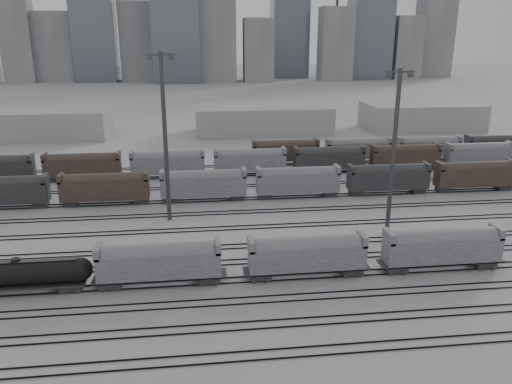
{
  "coord_description": "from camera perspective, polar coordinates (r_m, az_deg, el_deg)",
  "views": [
    {
      "loc": [
        -9.95,
        -53.04,
        28.34
      ],
      "look_at": [
        -0.69,
        23.36,
        4.0
      ],
      "focal_mm": 35.0,
      "sensor_mm": 36.0,
      "label": 1
    }
  ],
  "objects": [
    {
      "name": "hopper_car_a",
      "position": [
        59.81,
        -10.98,
        -7.68
      ],
      "size": [
        14.36,
        2.85,
        5.13
      ],
      "color": "#242427",
      "rests_on": "ground"
    },
    {
      "name": "hopper_car_b",
      "position": [
        60.97,
        5.85,
        -6.95
      ],
      "size": [
        14.27,
        2.83,
        5.1
      ],
      "color": "#242427",
      "rests_on": "ground"
    },
    {
      "name": "tank_car_b",
      "position": [
        63.44,
        -25.58,
        -8.46
      ],
      "size": [
        16.64,
        2.77,
        4.11
      ],
      "color": "#242427",
      "rests_on": "ground"
    },
    {
      "name": "warehouse_left",
      "position": [
        158.16,
        -25.47,
        7.01
      ],
      "size": [
        50.0,
        18.0,
        8.0
      ],
      "primitive_type": "cube",
      "color": "#9A9A9D",
      "rests_on": "ground"
    },
    {
      "name": "bg_string_far",
      "position": [
        120.86,
        15.41,
        4.72
      ],
      "size": [
        66.0,
        3.0,
        5.6
      ],
      "color": "brown",
      "rests_on": "ground"
    },
    {
      "name": "light_mast_b",
      "position": [
        77.53,
        -10.36,
        6.49
      ],
      "size": [
        4.18,
        0.67,
        26.1
      ],
      "color": "#3C3C3E",
      "rests_on": "ground"
    },
    {
      "name": "light_mast_c",
      "position": [
        71.63,
        15.44,
        4.4
      ],
      "size": [
        3.87,
        0.62,
        24.17
      ],
      "color": "#3C3C3E",
      "rests_on": "ground"
    },
    {
      "name": "bg_string_near",
      "position": [
        90.59,
        4.81,
        1.11
      ],
      "size": [
        151.0,
        3.0,
        5.6
      ],
      "color": "gray",
      "rests_on": "ground"
    },
    {
      "name": "ground",
      "position": [
        60.95,
        3.34,
        -10.19
      ],
      "size": [
        900.0,
        900.0,
        0.0
      ],
      "primitive_type": "plane",
      "color": "#BBBBC0",
      "rests_on": "ground"
    },
    {
      "name": "warehouse_right",
      "position": [
        165.53,
        18.37,
        8.21
      ],
      "size": [
        35.0,
        18.0,
        8.0
      ],
      "primitive_type": "cube",
      "color": "#9A9A9D",
      "rests_on": "ground"
    },
    {
      "name": "hopper_car_c",
      "position": [
        66.69,
        20.51,
        -5.72
      ],
      "size": [
        14.74,
        2.93,
        5.27
      ],
      "color": "#242427",
      "rests_on": "ground"
    },
    {
      "name": "warehouse_mid",
      "position": [
        151.35,
        0.76,
        8.29
      ],
      "size": [
        40.0,
        18.0,
        8.0
      ],
      "primitive_type": "cube",
      "color": "#9A9A9D",
      "rests_on": "ground"
    },
    {
      "name": "bg_string_mid",
      "position": [
        107.9,
        8.32,
        3.67
      ],
      "size": [
        151.0,
        3.0,
        5.6
      ],
      "color": "#242427",
      "rests_on": "ground"
    },
    {
      "name": "tracks",
      "position": [
        76.64,
        1.04,
        -4.09
      ],
      "size": [
        220.0,
        71.5,
        0.16
      ],
      "color": "black",
      "rests_on": "ground"
    },
    {
      "name": "skyline",
      "position": [
        333.75,
        -3.52,
        18.62
      ],
      "size": [
        316.0,
        22.4,
        95.0
      ],
      "color": "#97979A",
      "rests_on": "ground"
    }
  ]
}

